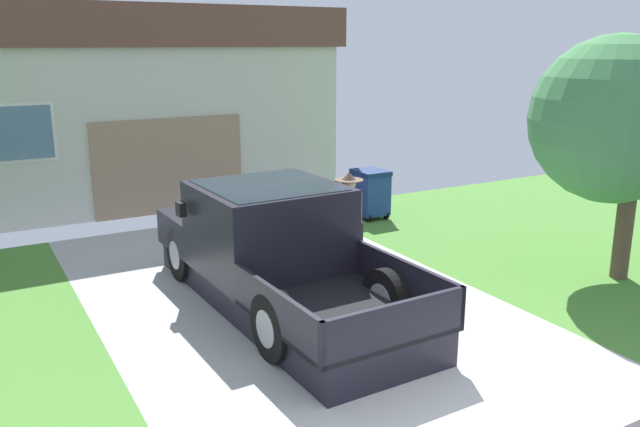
# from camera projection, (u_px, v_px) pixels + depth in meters

# --- Properties ---
(pickup_truck) EXTENTS (2.12, 5.14, 1.64)m
(pickup_truck) POSITION_uv_depth(u_px,v_px,m) (271.00, 250.00, 9.11)
(pickup_truck) COLOR black
(pickup_truck) RESTS_ON ground
(person_with_hat) EXTENTS (0.47, 0.44, 1.66)m
(person_with_hat) POSITION_uv_depth(u_px,v_px,m) (348.00, 221.00, 9.88)
(person_with_hat) COLOR black
(person_with_hat) RESTS_ON ground
(handbag) EXTENTS (0.29, 0.16, 0.40)m
(handbag) POSITION_uv_depth(u_px,v_px,m) (360.00, 273.00, 9.92)
(handbag) COLOR tan
(handbag) RESTS_ON ground
(house_with_garage) EXTENTS (10.04, 6.01, 4.31)m
(house_with_garage) POSITION_uv_depth(u_px,v_px,m) (101.00, 101.00, 15.56)
(house_with_garage) COLOR beige
(house_with_garage) RESTS_ON ground
(front_yard_tree) EXTENTS (2.49, 2.68, 3.68)m
(front_yard_tree) POSITION_uv_depth(u_px,v_px,m) (626.00, 117.00, 9.51)
(front_yard_tree) COLOR brown
(front_yard_tree) RESTS_ON ground
(wheeled_trash_bin) EXTENTS (0.60, 0.72, 1.00)m
(wheeled_trash_bin) POSITION_uv_depth(u_px,v_px,m) (370.00, 192.00, 13.43)
(wheeled_trash_bin) COLOR navy
(wheeled_trash_bin) RESTS_ON ground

